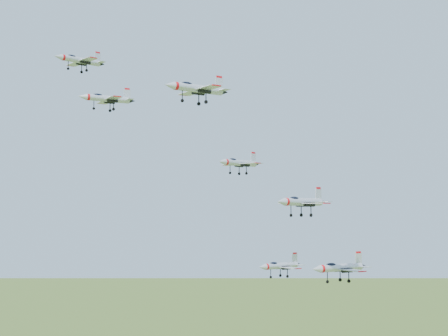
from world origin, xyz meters
name	(u,v)px	position (x,y,z in m)	size (l,w,h in m)	color
jet_lead	(79,60)	(-13.47, 14.70, 141.53)	(10.97, 9.29, 2.97)	silver
jet_left_high	(106,99)	(-12.04, 0.55, 131.77)	(10.49, 8.64, 2.81)	silver
jet_right_high	(196,88)	(-1.44, -14.51, 131.92)	(12.28, 10.23, 3.28)	silver
jet_left_low	(239,163)	(16.35, 3.88, 121.54)	(11.29, 9.60, 3.07)	silver
jet_right_low	(301,202)	(18.96, -14.44, 113.56)	(12.54, 10.62, 3.39)	silver
jet_trail	(339,267)	(33.38, -6.12, 100.76)	(14.06, 11.63, 3.76)	silver
jet_extra	(280,266)	(31.56, 12.93, 99.65)	(12.70, 10.67, 3.41)	silver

